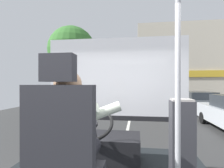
{
  "coord_description": "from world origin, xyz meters",
  "views": [
    {
      "loc": [
        0.38,
        -1.54,
        1.86
      ],
      "look_at": [
        -0.03,
        1.32,
        1.85
      ],
      "focal_mm": 28.34,
      "sensor_mm": 36.0,
      "label": 1
    }
  ],
  "objects_px": {
    "driver_seat": "(65,163)",
    "parked_car_charcoal": "(198,101)",
    "handrail_pole": "(178,92)",
    "steering_console": "(101,148)",
    "fare_box": "(182,145)",
    "bus_driver": "(71,133)"
  },
  "relations": [
    {
      "from": "driver_seat",
      "to": "parked_car_charcoal",
      "type": "bearing_deg",
      "value": 68.22
    },
    {
      "from": "driver_seat",
      "to": "fare_box",
      "type": "height_order",
      "value": "driver_seat"
    },
    {
      "from": "steering_console",
      "to": "parked_car_charcoal",
      "type": "bearing_deg",
      "value": 65.83
    },
    {
      "from": "handrail_pole",
      "to": "parked_car_charcoal",
      "type": "height_order",
      "value": "handrail_pole"
    },
    {
      "from": "parked_car_charcoal",
      "to": "handrail_pole",
      "type": "bearing_deg",
      "value": -108.51
    },
    {
      "from": "bus_driver",
      "to": "steering_console",
      "type": "relative_size",
      "value": 0.7
    },
    {
      "from": "driver_seat",
      "to": "bus_driver",
      "type": "distance_m",
      "value": 0.22
    },
    {
      "from": "fare_box",
      "to": "steering_console",
      "type": "bearing_deg",
      "value": 152.57
    },
    {
      "from": "handrail_pole",
      "to": "fare_box",
      "type": "xyz_separation_m",
      "value": [
        0.14,
        0.45,
        -0.58
      ]
    },
    {
      "from": "bus_driver",
      "to": "parked_car_charcoal",
      "type": "height_order",
      "value": "bus_driver"
    },
    {
      "from": "steering_console",
      "to": "handrail_pole",
      "type": "xyz_separation_m",
      "value": [
        0.83,
        -0.95,
        0.84
      ]
    },
    {
      "from": "driver_seat",
      "to": "steering_console",
      "type": "height_order",
      "value": "driver_seat"
    },
    {
      "from": "bus_driver",
      "to": "fare_box",
      "type": "relative_size",
      "value": 0.79
    },
    {
      "from": "driver_seat",
      "to": "parked_car_charcoal",
      "type": "height_order",
      "value": "driver_seat"
    },
    {
      "from": "driver_seat",
      "to": "bus_driver",
      "type": "height_order",
      "value": "driver_seat"
    },
    {
      "from": "bus_driver",
      "to": "steering_console",
      "type": "bearing_deg",
      "value": 90.0
    },
    {
      "from": "bus_driver",
      "to": "parked_car_charcoal",
      "type": "xyz_separation_m",
      "value": [
        4.53,
        11.21,
        -0.79
      ]
    },
    {
      "from": "parked_car_charcoal",
      "to": "bus_driver",
      "type": "bearing_deg",
      "value": -112.01
    },
    {
      "from": "bus_driver",
      "to": "parked_car_charcoal",
      "type": "distance_m",
      "value": 12.11
    },
    {
      "from": "handrail_pole",
      "to": "parked_car_charcoal",
      "type": "relative_size",
      "value": 0.48
    },
    {
      "from": "handrail_pole",
      "to": "fare_box",
      "type": "bearing_deg",
      "value": 72.84
    },
    {
      "from": "driver_seat",
      "to": "parked_car_charcoal",
      "type": "distance_m",
      "value": 12.22
    }
  ]
}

